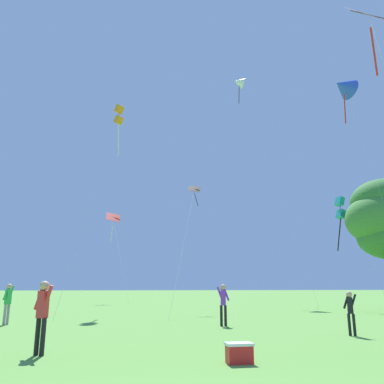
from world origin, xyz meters
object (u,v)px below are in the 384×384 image
(kite_white_distant, at_px, (239,83))
(person_near_tree, at_px, (223,301))
(person_foreground_watcher, at_px, (350,309))
(kite_teal_box, at_px, (340,209))
(person_far_back, at_px, (42,310))
(person_in_blue_jacket, at_px, (8,300))
(kite_pink_low, at_px, (371,27))
(picnic_cooler, at_px, (239,353))
(kite_blue_delta, at_px, (343,87))
(kite_black_large, at_px, (194,196))
(kite_red_high, at_px, (113,223))
(kite_orange_box, at_px, (119,117))

(kite_white_distant, relative_size, person_near_tree, 16.29)
(person_near_tree, bearing_deg, person_foreground_watcher, -50.65)
(kite_teal_box, height_order, person_far_back, kite_teal_box)
(person_in_blue_jacket, bearing_deg, kite_pink_low, -21.42)
(picnic_cooler, bearing_deg, kite_teal_box, 52.10)
(kite_white_distant, distance_m, picnic_cooler, 46.66)
(picnic_cooler, bearing_deg, kite_white_distant, 71.29)
(person_far_back, bearing_deg, kite_white_distant, 63.70)
(kite_blue_delta, bearing_deg, kite_black_large, 176.26)
(kite_teal_box, distance_m, kite_black_large, 11.57)
(kite_red_high, xyz_separation_m, kite_white_distant, (15.43, -0.17, 19.12))
(kite_red_high, height_order, kite_white_distant, kite_white_distant)
(kite_white_distant, relative_size, person_foreground_watcher, 19.10)
(kite_orange_box, xyz_separation_m, person_far_back, (-1.45, -18.91, -13.97))
(kite_blue_delta, xyz_separation_m, picnic_cooler, (-15.70, -18.45, -18.17))
(kite_orange_box, bearing_deg, person_foreground_watcher, -63.06)
(kite_teal_box, distance_m, person_near_tree, 17.15)
(kite_black_large, bearing_deg, kite_orange_box, 165.47)
(kite_orange_box, relative_size, person_foreground_watcher, 10.65)
(kite_white_distant, bearing_deg, kite_black_large, -119.77)
(kite_red_high, distance_m, person_far_back, 34.73)
(picnic_cooler, bearing_deg, kite_pink_low, 29.63)
(picnic_cooler, bearing_deg, person_far_back, 157.42)
(picnic_cooler, bearing_deg, person_foreground_watcher, 36.96)
(kite_blue_delta, distance_m, kite_orange_box, 19.28)
(person_foreground_watcher, height_order, person_near_tree, person_near_tree)
(kite_pink_low, xyz_separation_m, kite_orange_box, (-11.18, 16.25, 1.98))
(kite_white_distant, relative_size, picnic_cooler, 48.02)
(kite_teal_box, distance_m, person_foreground_watcher, 18.03)
(kite_pink_low, height_order, kite_red_high, kite_pink_low)
(person_in_blue_jacket, height_order, picnic_cooler, person_in_blue_jacket)
(kite_pink_low, relative_size, kite_black_large, 1.53)
(kite_pink_low, xyz_separation_m, person_foreground_watcher, (-2.66, -0.52, -12.17))
(kite_black_large, distance_m, kite_orange_box, 9.01)
(kite_teal_box, height_order, kite_white_distant, kite_white_distant)
(kite_red_high, xyz_separation_m, picnic_cooler, (3.38, -35.76, -8.54))
(kite_pink_low, distance_m, person_near_tree, 13.99)
(person_in_blue_jacket, bearing_deg, kite_white_distant, 51.73)
(kite_blue_delta, bearing_deg, kite_pink_low, -118.91)
(kite_orange_box, xyz_separation_m, person_in_blue_jacket, (-4.44, -10.12, -13.97))
(kite_pink_low, relative_size, kite_orange_box, 0.90)
(person_in_blue_jacket, bearing_deg, kite_black_large, 39.82)
(person_foreground_watcher, relative_size, person_far_back, 0.83)
(kite_black_large, xyz_separation_m, person_foreground_watcher, (2.65, -15.25, -7.49))
(kite_red_high, relative_size, kite_black_large, 1.07)
(kite_orange_box, relative_size, person_in_blue_jacket, 8.93)
(picnic_cooler, bearing_deg, kite_orange_box, 98.58)
(person_foreground_watcher, distance_m, person_in_blue_jacket, 14.57)
(kite_red_high, relative_size, person_near_tree, 5.67)
(kite_pink_low, height_order, kite_white_distant, kite_white_distant)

